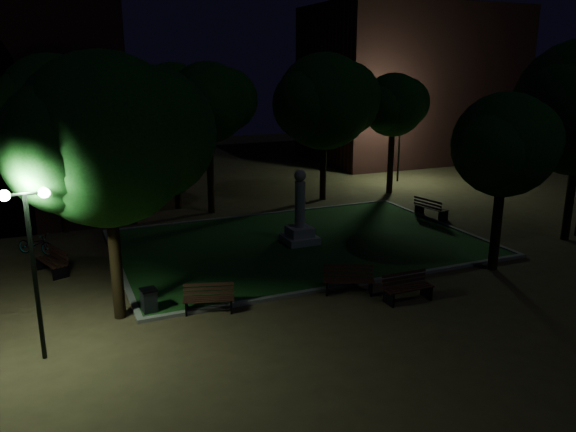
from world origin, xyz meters
The scene contains 22 objects.
ground centered at (0.00, 0.00, 0.00)m, with size 80.00×80.00×0.00m, color #4D3D25.
lawn centered at (0.00, 2.00, 0.04)m, with size 15.00×10.00×0.08m, color #1C4A18.
lawn_kerb centered at (0.00, 2.00, 0.06)m, with size 15.40×10.40×0.12m.
monument centered at (0.00, 2.00, 0.96)m, with size 1.40×1.40×3.20m.
building_far centered at (18.00, 20.00, 6.00)m, with size 16.00×10.00×12.00m, color #4A1F1B.
tree_west centered at (-8.00, -2.49, 5.47)m, with size 6.13×5.01×7.98m.
tree_north_wl centered at (-1.94, 8.75, 5.69)m, with size 4.98×4.07×7.74m.
tree_north_er centered at (4.82, 9.14, 5.57)m, with size 6.56×5.35×8.24m.
tree_ne centered at (9.28, 9.08, 5.26)m, with size 4.54×3.71×7.12m.
tree_se centered at (5.59, -3.71, 4.75)m, with size 4.63×3.78×6.64m.
tree_nw centered at (-9.15, 8.00, 5.75)m, with size 5.67×4.63×8.07m.
tree_far_north centered at (-3.35, 10.36, 5.68)m, with size 4.89×3.99×7.69m.
lamppost_sw centered at (-10.28, -4.27, 3.21)m, with size 1.18×0.28×4.61m.
lamppost_nw centered at (-11.07, 8.71, 3.22)m, with size 1.18×0.28×4.62m.
lamppost_ne centered at (11.67, 11.88, 3.15)m, with size 1.18×0.28×4.51m.
bench_near_left centered at (0.76, -4.89, 0.44)m, with size 1.69×0.60×0.93m.
bench_near_right centered at (-0.68, -3.55, 0.44)m, with size 1.79×1.24×0.94m.
bench_west_near centered at (-5.46, -3.13, 0.41)m, with size 1.68×0.98×0.87m.
bench_left_side centered at (-9.89, 2.40, 0.44)m, with size 1.15×1.78×0.93m.
bench_right_side centered at (7.91, 3.37, 0.47)m, with size 0.94×1.92×1.01m.
trash_bin centered at (-7.22, -2.57, 0.42)m, with size 0.53×0.53×0.82m.
bicycle centered at (-10.51, 5.05, 0.43)m, with size 0.58×1.65×0.87m, color black.
Camera 1 is at (-9.61, -19.15, 7.53)m, focal length 35.00 mm.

